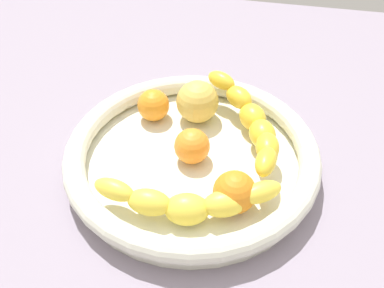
# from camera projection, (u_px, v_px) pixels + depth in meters

# --- Properties ---
(kitchen_counter) EXTENTS (1.20, 1.20, 0.03)m
(kitchen_counter) POSITION_uv_depth(u_px,v_px,m) (192.00, 173.00, 0.64)
(kitchen_counter) COLOR gray
(kitchen_counter) RESTS_ON ground
(fruit_bowl) EXTENTS (0.37, 0.37, 0.05)m
(fruit_bowl) POSITION_uv_depth(u_px,v_px,m) (192.00, 155.00, 0.62)
(fruit_bowl) COLOR silver
(fruit_bowl) RESTS_ON kitchen_counter
(banana_draped_left) EXTENTS (0.24, 0.09, 0.05)m
(banana_draped_left) POSITION_uv_depth(u_px,v_px,m) (187.00, 202.00, 0.53)
(banana_draped_left) COLOR yellow
(banana_draped_left) RESTS_ON fruit_bowl
(banana_draped_right) EXTENTS (0.13, 0.22, 0.06)m
(banana_draped_right) POSITION_uv_depth(u_px,v_px,m) (252.00, 122.00, 0.63)
(banana_draped_right) COLOR yellow
(banana_draped_right) RESTS_ON fruit_bowl
(orange_front) EXTENTS (0.05, 0.05, 0.05)m
(orange_front) POSITION_uv_depth(u_px,v_px,m) (153.00, 105.00, 0.67)
(orange_front) COLOR orange
(orange_front) RESTS_ON fruit_bowl
(orange_mid_left) EXTENTS (0.05, 0.05, 0.05)m
(orange_mid_left) POSITION_uv_depth(u_px,v_px,m) (192.00, 146.00, 0.60)
(orange_mid_left) COLOR orange
(orange_mid_left) RESTS_ON fruit_bowl
(orange_mid_right) EXTENTS (0.06, 0.06, 0.06)m
(orange_mid_right) POSITION_uv_depth(u_px,v_px,m) (235.00, 192.00, 0.54)
(orange_mid_right) COLOR orange
(orange_mid_right) RESTS_ON fruit_bowl
(apple_yellow) EXTENTS (0.07, 0.07, 0.07)m
(apple_yellow) POSITION_uv_depth(u_px,v_px,m) (197.00, 102.00, 0.67)
(apple_yellow) COLOR #DDBA51
(apple_yellow) RESTS_ON fruit_bowl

